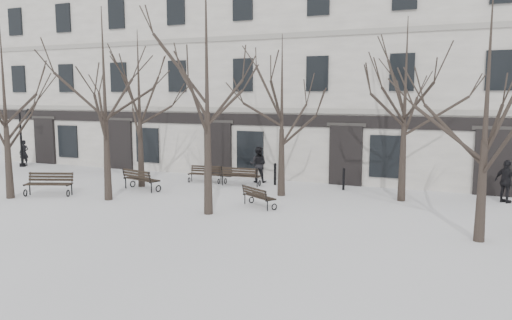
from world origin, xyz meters
The scene contains 20 objects.
ground centered at (0.00, 0.00, 0.00)m, with size 100.00×100.00×0.00m, color white.
building centered at (0.00, 12.96, 5.52)m, with size 40.40×10.20×11.40m.
tree_0 centered at (-8.85, -0.86, 4.55)m, with size 5.10×5.10×7.28m.
tree_1 centered at (-4.79, 0.54, 4.94)m, with size 5.53×5.53×7.90m.
tree_2 centered at (0.27, 0.02, 5.60)m, with size 6.27×6.27×8.96m.
tree_3 centered at (9.43, 0.20, 4.54)m, with size 5.08×5.08×7.26m.
tree_4 centered at (-5.39, 3.65, 4.61)m, with size 5.16×5.16×7.37m.
tree_5 centered at (1.54, 4.29, 4.33)m, with size 4.85×4.85×6.93m.
tree_6 centered at (6.51, 5.25, 4.67)m, with size 5.23×5.23×7.48m.
bench_0 centered at (-7.78, 0.24, 0.54)m, with size 2.09×1.38×1.00m.
bench_1 centered at (-4.84, 2.81, 0.54)m, with size 2.08×1.21×1.00m.
bench_2 centered at (1.52, 1.76, 0.44)m, with size 1.66×1.32×0.82m.
bench_3 centered at (-3.13, 5.85, 0.46)m, with size 1.73×0.82×0.84m.
bench_4 centered at (-1.09, 5.68, 0.51)m, with size 1.92×0.85×0.94m.
lamp_post centered at (-15.99, 6.31, 2.07)m, with size 1.12×0.41×3.57m.
bollard_a centered at (0.34, 6.60, 0.58)m, with size 0.14×0.14×1.08m.
bollard_b centered at (3.73, 6.63, 0.54)m, with size 0.13×0.13×1.02m.
pedestrian_a centered at (-16.49, 6.68, 0.00)m, with size 0.58×0.38×1.59m, color black.
pedestrian_b centered at (-0.72, 6.97, 0.00)m, with size 0.88×0.69×1.81m, color black.
pedestrian_c centered at (10.45, 6.56, 0.00)m, with size 1.03×0.43×1.76m, color black.
Camera 1 is at (9.10, -15.81, 4.35)m, focal length 35.00 mm.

